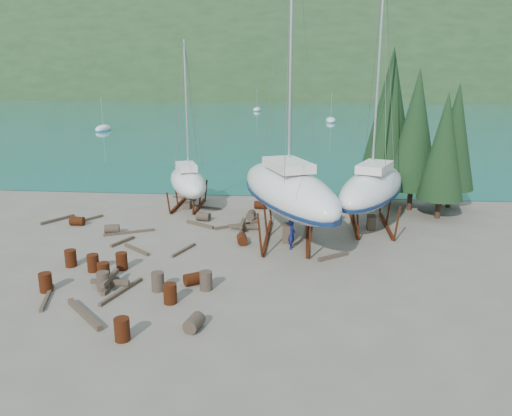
# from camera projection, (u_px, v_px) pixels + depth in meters

# --- Properties ---
(ground) EXTENTS (600.00, 600.00, 0.00)m
(ground) POSITION_uv_depth(u_px,v_px,m) (209.00, 264.00, 25.91)
(ground) COLOR #625B4E
(ground) RESTS_ON ground
(bay_water) EXTENTS (700.00, 700.00, 0.00)m
(bay_water) POSITION_uv_depth(u_px,v_px,m) (299.00, 89.00, 328.62)
(bay_water) COLOR #187679
(bay_water) RESTS_ON ground
(far_hill) EXTENTS (800.00, 360.00, 110.00)m
(far_hill) POSITION_uv_depth(u_px,v_px,m) (299.00, 89.00, 333.43)
(far_hill) COLOR #20381C
(far_hill) RESTS_ON ground
(far_house_left) EXTENTS (6.60, 5.60, 5.60)m
(far_house_left) POSITION_uv_depth(u_px,v_px,m) (154.00, 90.00, 213.37)
(far_house_left) COLOR beige
(far_house_left) RESTS_ON ground
(far_house_center) EXTENTS (6.60, 5.60, 5.60)m
(far_house_center) POSITION_uv_depth(u_px,v_px,m) (247.00, 90.00, 209.62)
(far_house_center) COLOR beige
(far_house_center) RESTS_ON ground
(far_house_right) EXTENTS (6.60, 5.60, 5.60)m
(far_house_right) POSITION_uv_depth(u_px,v_px,m) (367.00, 91.00, 204.92)
(far_house_right) COLOR beige
(far_house_right) RESTS_ON ground
(cypress_near_right) EXTENTS (3.60, 3.60, 10.00)m
(cypress_near_right) POSITION_uv_depth(u_px,v_px,m) (416.00, 130.00, 34.76)
(cypress_near_right) COLOR black
(cypress_near_right) RESTS_ON ground
(cypress_mid_right) EXTENTS (3.06, 3.06, 8.50)m
(cypress_mid_right) POSITION_uv_depth(u_px,v_px,m) (444.00, 147.00, 32.93)
(cypress_mid_right) COLOR black
(cypress_mid_right) RESTS_ON ground
(cypress_back_left) EXTENTS (4.14, 4.14, 11.50)m
(cypress_back_left) POSITION_uv_depth(u_px,v_px,m) (390.00, 115.00, 36.60)
(cypress_back_left) COLOR black
(cypress_back_left) RESTS_ON ground
(cypress_far_right) EXTENTS (3.24, 3.24, 9.00)m
(cypress_far_right) POSITION_uv_depth(u_px,v_px,m) (455.00, 137.00, 35.59)
(cypress_far_right) COLOR black
(cypress_far_right) RESTS_ON ground
(moored_boat_left) EXTENTS (2.00, 5.00, 6.05)m
(moored_boat_left) POSITION_uv_depth(u_px,v_px,m) (103.00, 129.00, 86.29)
(moored_boat_left) COLOR white
(moored_boat_left) RESTS_ON ground
(moored_boat_mid) EXTENTS (2.00, 5.00, 6.05)m
(moored_boat_mid) POSITION_uv_depth(u_px,v_px,m) (331.00, 120.00, 101.75)
(moored_boat_mid) COLOR white
(moored_boat_mid) RESTS_ON ground
(moored_boat_far) EXTENTS (2.00, 5.00, 6.05)m
(moored_boat_far) POSITION_uv_depth(u_px,v_px,m) (257.00, 110.00, 132.27)
(moored_boat_far) COLOR white
(moored_boat_far) RESTS_ON ground
(large_sailboat_near) EXTENTS (7.92, 12.23, 18.65)m
(large_sailboat_near) POSITION_uv_depth(u_px,v_px,m) (288.00, 190.00, 29.10)
(large_sailboat_near) COLOR white
(large_sailboat_near) RESTS_ON ground
(large_sailboat_far) EXTENTS (6.55, 10.43, 15.94)m
(large_sailboat_far) POSITION_uv_depth(u_px,v_px,m) (372.00, 187.00, 31.55)
(large_sailboat_far) COLOR white
(large_sailboat_far) RESTS_ON ground
(small_sailboat_shore) EXTENTS (4.97, 7.74, 11.85)m
(small_sailboat_shore) POSITION_uv_depth(u_px,v_px,m) (188.00, 181.00, 36.46)
(small_sailboat_shore) COLOR white
(small_sailboat_shore) RESTS_ON ground
(worker) EXTENTS (0.50, 0.67, 1.69)m
(worker) POSITION_uv_depth(u_px,v_px,m) (292.00, 234.00, 27.99)
(worker) COLOR #12174F
(worker) RESTS_ON ground
(drum_0) EXTENTS (0.58, 0.58, 0.88)m
(drum_0) POSITION_uv_depth(u_px,v_px,m) (93.00, 263.00, 24.87)
(drum_0) COLOR #501B0D
(drum_0) RESTS_ON ground
(drum_1) EXTENTS (0.76, 0.98, 0.58)m
(drum_1) POSITION_uv_depth(u_px,v_px,m) (194.00, 323.00, 19.20)
(drum_1) COLOR #2D2823
(drum_1) RESTS_ON ground
(drum_2) EXTENTS (0.89, 0.60, 0.58)m
(drum_2) POSITION_uv_depth(u_px,v_px,m) (77.00, 221.00, 32.46)
(drum_2) COLOR #501B0D
(drum_2) RESTS_ON ground
(drum_3) EXTENTS (0.58, 0.58, 0.88)m
(drum_3) POSITION_uv_depth(u_px,v_px,m) (170.00, 294.00, 21.40)
(drum_3) COLOR #501B0D
(drum_3) RESTS_ON ground
(drum_4) EXTENTS (0.93, 0.66, 0.58)m
(drum_4) POSITION_uv_depth(u_px,v_px,m) (261.00, 205.00, 36.47)
(drum_4) COLOR #501B0D
(drum_4) RESTS_ON ground
(drum_5) EXTENTS (0.58, 0.58, 0.88)m
(drum_5) POSITION_uv_depth(u_px,v_px,m) (206.00, 281.00, 22.74)
(drum_5) COLOR #2D2823
(drum_5) RESTS_ON ground
(drum_6) EXTENTS (0.74, 0.98, 0.58)m
(drum_6) POSITION_uv_depth(u_px,v_px,m) (242.00, 239.00, 28.91)
(drum_6) COLOR #501B0D
(drum_6) RESTS_ON ground
(drum_7) EXTENTS (0.58, 0.58, 0.88)m
(drum_7) POSITION_uv_depth(u_px,v_px,m) (122.00, 329.00, 18.40)
(drum_7) COLOR #501B0D
(drum_7) RESTS_ON ground
(drum_8) EXTENTS (0.58, 0.58, 0.88)m
(drum_8) POSITION_uv_depth(u_px,v_px,m) (71.00, 258.00, 25.50)
(drum_8) COLOR #501B0D
(drum_8) RESTS_ON ground
(drum_9) EXTENTS (0.98, 0.75, 0.58)m
(drum_9) POSITION_uv_depth(u_px,v_px,m) (203.00, 217.00, 33.48)
(drum_9) COLOR #2D2823
(drum_9) RESTS_ON ground
(drum_10) EXTENTS (0.58, 0.58, 0.88)m
(drum_10) POSITION_uv_depth(u_px,v_px,m) (104.00, 272.00, 23.78)
(drum_10) COLOR #501B0D
(drum_10) RESTS_ON ground
(drum_11) EXTENTS (0.62, 0.91, 0.58)m
(drum_11) POSITION_uv_depth(u_px,v_px,m) (251.00, 215.00, 33.85)
(drum_11) COLOR #2D2823
(drum_11) RESTS_ON ground
(drum_12) EXTENTS (1.05, 0.97, 0.58)m
(drum_12) POSITION_uv_depth(u_px,v_px,m) (194.00, 279.00, 23.32)
(drum_12) COLOR #501B0D
(drum_12) RESTS_ON ground
(drum_13) EXTENTS (0.58, 0.58, 0.88)m
(drum_13) POSITION_uv_depth(u_px,v_px,m) (46.00, 282.00, 22.55)
(drum_13) COLOR #501B0D
(drum_13) RESTS_ON ground
(drum_14) EXTENTS (0.58, 0.58, 0.88)m
(drum_14) POSITION_uv_depth(u_px,v_px,m) (122.00, 261.00, 25.11)
(drum_14) COLOR #501B0D
(drum_14) RESTS_ON ground
(drum_15) EXTENTS (1.00, 0.79, 0.58)m
(drum_15) POSITION_uv_depth(u_px,v_px,m) (112.00, 229.00, 30.80)
(drum_15) COLOR #2D2823
(drum_15) RESTS_ON ground
(drum_16) EXTENTS (0.58, 0.58, 0.88)m
(drum_16) POSITION_uv_depth(u_px,v_px,m) (103.00, 281.00, 22.66)
(drum_16) COLOR #2D2823
(drum_16) RESTS_ON ground
(drum_17) EXTENTS (0.58, 0.58, 0.88)m
(drum_17) POSITION_uv_depth(u_px,v_px,m) (158.00, 282.00, 22.63)
(drum_17) COLOR #2D2823
(drum_17) RESTS_ON ground
(timber_0) EXTENTS (2.11, 1.13, 0.14)m
(timber_0) POSITION_uv_depth(u_px,v_px,m) (184.00, 198.00, 39.34)
(timber_0) COLOR #4F3B2D
(timber_0) RESTS_ON ground
(timber_1) EXTENTS (1.71, 1.38, 0.19)m
(timber_1) POSITION_uv_depth(u_px,v_px,m) (333.00, 256.00, 26.71)
(timber_1) COLOR #4F3B2D
(timber_1) RESTS_ON ground
(timber_2) EXTENTS (1.41, 2.27, 0.19)m
(timber_2) POSITION_uv_depth(u_px,v_px,m) (58.00, 220.00, 33.50)
(timber_2) COLOR #4F3B2D
(timber_2) RESTS_ON ground
(timber_3) EXTENTS (0.93, 2.55, 0.15)m
(timber_3) POSITION_uv_depth(u_px,v_px,m) (47.00, 298.00, 21.86)
(timber_3) COLOR #4F3B2D
(timber_3) RESTS_ON ground
(timber_4) EXTENTS (0.90, 1.78, 0.17)m
(timber_4) POSITION_uv_depth(u_px,v_px,m) (123.00, 242.00, 29.12)
(timber_4) COLOR #4F3B2D
(timber_4) RESTS_ON ground
(timber_5) EXTENTS (1.01, 2.94, 0.16)m
(timber_5) POSITION_uv_depth(u_px,v_px,m) (122.00, 291.00, 22.47)
(timber_5) COLOR #4F3B2D
(timber_5) RESTS_ON ground
(timber_6) EXTENTS (2.05, 0.94, 0.19)m
(timber_6) POSITION_uv_depth(u_px,v_px,m) (273.00, 204.00, 37.63)
(timber_6) COLOR #4F3B2D
(timber_6) RESTS_ON ground
(timber_8) EXTENTS (2.05, 1.36, 0.19)m
(timber_8) POSITION_uv_depth(u_px,v_px,m) (200.00, 225.00, 32.38)
(timber_8) COLOR #4F3B2D
(timber_8) RESTS_ON ground
(timber_9) EXTENTS (2.52, 0.93, 0.15)m
(timber_9) POSITION_uv_depth(u_px,v_px,m) (206.00, 207.00, 36.68)
(timber_9) COLOR #4F3B2D
(timber_9) RESTS_ON ground
(timber_10) EXTENTS (2.65, 1.90, 0.16)m
(timber_10) POSITION_uv_depth(u_px,v_px,m) (236.00, 225.00, 32.28)
(timber_10) COLOR #4F3B2D
(timber_10) RESTS_ON ground
(timber_11) EXTENTS (0.91, 2.14, 0.15)m
(timber_11) POSITION_uv_depth(u_px,v_px,m) (184.00, 250.00, 27.73)
(timber_11) COLOR #4F3B2D
(timber_11) RESTS_ON ground
(timber_12) EXTENTS (1.88, 1.60, 0.17)m
(timber_12) POSITION_uv_depth(u_px,v_px,m) (137.00, 250.00, 27.81)
(timber_12) COLOR #4F3B2D
(timber_12) RESTS_ON ground
(timber_15) EXTENTS (2.82, 1.56, 0.15)m
(timber_15) POSITION_uv_depth(u_px,v_px,m) (130.00, 232.00, 30.86)
(timber_15) COLOR #4F3B2D
(timber_15) RESTS_ON ground
(timber_16) EXTENTS (2.41, 2.39, 0.23)m
(timber_16) POSITION_uv_depth(u_px,v_px,m) (84.00, 314.00, 20.29)
(timber_16) COLOR #4F3B2D
(timber_16) RESTS_ON ground
(timber_17) EXTENTS (1.33, 2.02, 0.16)m
(timber_17) POSITION_uv_depth(u_px,v_px,m) (89.00, 219.00, 33.62)
(timber_17) COLOR #4F3B2D
(timber_17) RESTS_ON ground
(timber_pile_fore) EXTENTS (1.80, 1.80, 0.60)m
(timber_pile_fore) POSITION_uv_depth(u_px,v_px,m) (110.00, 282.00, 22.94)
(timber_pile_fore) COLOR #4F3B2D
(timber_pile_fore) RESTS_ON ground
(timber_pile_aft) EXTENTS (1.80, 1.80, 0.60)m
(timber_pile_aft) POSITION_uv_depth(u_px,v_px,m) (243.00, 226.00, 31.34)
(timber_pile_aft) COLOR #4F3B2D
(timber_pile_aft) RESTS_ON ground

